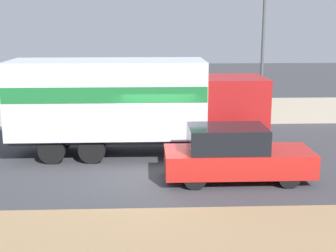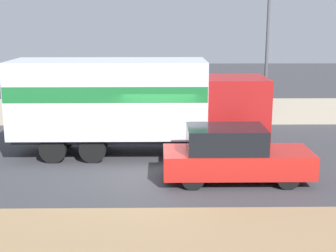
{
  "view_description": "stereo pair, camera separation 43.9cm",
  "coord_description": "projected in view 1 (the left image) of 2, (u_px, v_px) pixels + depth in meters",
  "views": [
    {
      "loc": [
        -0.34,
        -14.38,
        4.94
      ],
      "look_at": [
        0.32,
        1.03,
        1.43
      ],
      "focal_mm": 50.0,
      "sensor_mm": 36.0,
      "label": 1
    },
    {
      "loc": [
        0.1,
        -14.4,
        4.94
      ],
      "look_at": [
        0.32,
        1.03,
        1.43
      ],
      "focal_mm": 50.0,
      "sensor_mm": 36.0,
      "label": 2
    }
  ],
  "objects": [
    {
      "name": "car_hatchback",
      "position": [
        235.0,
        155.0,
        14.55
      ],
      "size": [
        4.58,
        1.73,
        1.74
      ],
      "color": "#B21E19",
      "rests_on": "ground_plane"
    },
    {
      "name": "ground_plane",
      "position": [
        160.0,
        176.0,
        15.12
      ],
      "size": [
        80.0,
        80.0,
        0.0
      ],
      "primitive_type": "plane",
      "color": "#38383D"
    },
    {
      "name": "stone_wall_backdrop",
      "position": [
        155.0,
        112.0,
        22.54
      ],
      "size": [
        60.0,
        0.35,
        1.22
      ],
      "color": "#A39984",
      "rests_on": "ground_plane"
    },
    {
      "name": "street_lamp",
      "position": [
        263.0,
        44.0,
        21.15
      ],
      "size": [
        0.56,
        0.28,
        6.62
      ],
      "color": "#4C4C51",
      "rests_on": "ground_plane"
    },
    {
      "name": "box_truck",
      "position": [
        131.0,
        101.0,
        17.12
      ],
      "size": [
        9.26,
        2.57,
        3.53
      ],
      "color": "maroon",
      "rests_on": "ground_plane"
    }
  ]
}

